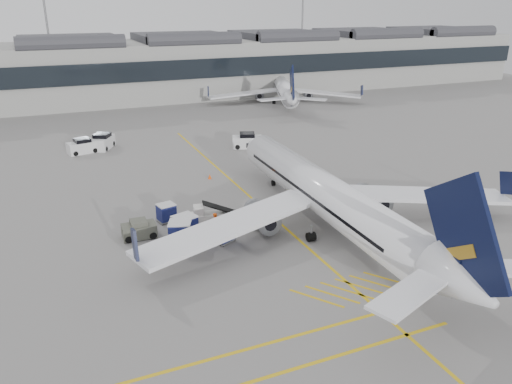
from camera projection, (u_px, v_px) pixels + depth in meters
name	position (u px, v px, depth m)	size (l,w,h in m)	color
ground	(185.00, 270.00, 36.52)	(220.00, 220.00, 0.00)	gray
terminal	(83.00, 70.00, 96.14)	(200.00, 20.45, 12.40)	#9E9E99
light_masts	(64.00, 22.00, 104.64)	(113.00, 0.60, 25.45)	slate
apron_markings	(257.00, 203.00, 48.77)	(0.25, 60.00, 0.01)	gold
airliner_main	(328.00, 197.00, 42.28)	(34.32, 37.51, 9.97)	white
airliner_far	(284.00, 89.00, 96.78)	(28.24, 31.28, 8.72)	white
belt_loader	(209.00, 215.00, 44.77)	(4.48, 2.12, 1.78)	silver
baggage_cart_a	(180.00, 232.00, 40.07)	(2.34, 2.15, 1.99)	gray
baggage_cart_b	(224.00, 231.00, 40.57)	(2.10, 1.97, 1.75)	gray
baggage_cart_c	(166.00, 212.00, 44.34)	(1.84, 1.63, 1.66)	gray
baggage_cart_d	(185.00, 226.00, 41.16)	(2.30, 2.09, 1.99)	gray
ramp_agent_a	(216.00, 224.00, 41.90)	(0.70, 0.46, 1.92)	#FD520D
ramp_agent_b	(194.00, 226.00, 41.71)	(0.83, 0.64, 1.70)	#EA3F0C
pushback_tug	(139.00, 230.00, 41.41)	(2.78, 1.75, 1.54)	#515246
safety_cone_nose	(210.00, 176.00, 55.31)	(0.40, 0.40, 0.55)	#F24C0A
safety_cone_engine	(326.00, 196.00, 49.83)	(0.36, 0.36, 0.50)	#F24C0A
service_van_left	(83.00, 146.00, 64.63)	(4.10, 2.68, 1.94)	silver
service_van_mid	(103.00, 142.00, 66.57)	(3.66, 4.47, 2.06)	silver
service_van_right	(247.00, 141.00, 67.01)	(4.37, 3.20, 2.02)	silver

